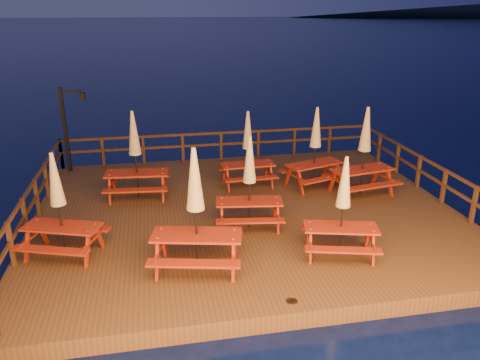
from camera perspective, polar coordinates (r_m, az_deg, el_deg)
The scene contains 13 objects.
ground at distance 13.87m, azimuth 0.75°, elevation -5.11°, with size 500.00×500.00×0.00m, color black.
deck at distance 13.79m, azimuth 0.75°, elevation -4.36°, with size 12.00×10.00×0.40m, color #4B3018.
deck_piles at distance 14.00m, azimuth 0.74°, elevation -6.22°, with size 11.44×9.44×1.40m.
railing at distance 15.05m, azimuth -0.59°, elevation 1.78°, with size 11.80×9.75×1.10m.
lamp_post at distance 17.46m, azimuth -20.14°, elevation 6.69°, with size 0.85×0.18×3.00m.
picnic_table_0 at distance 14.86m, azimuth 14.90°, elevation 3.57°, with size 2.19×1.91×2.77m.
picnic_table_1 at distance 11.04m, azimuth 12.43°, elevation -3.05°, with size 2.02×1.80×2.46m.
picnic_table_2 at distance 12.17m, azimuth 1.16°, elevation -0.14°, with size 1.95×1.69×2.51m.
picnic_table_3 at distance 15.22m, azimuth 9.16°, elevation 4.11°, with size 2.21×2.00×2.63m.
picnic_table_4 at distance 15.11m, azimuth 0.94°, elevation 3.95°, with size 1.78×1.48×2.48m.
picnic_table_5 at distance 10.19m, azimuth -5.43°, elevation -3.44°, with size 2.30×2.03×2.85m.
picnic_table_6 at distance 11.54m, azimuth -21.26°, elevation -2.71°, with size 2.17×1.98×2.55m.
picnic_table_7 at distance 14.44m, azimuth -12.65°, elevation 3.15°, with size 2.04×1.74×2.72m.
Camera 1 is at (-2.53, -12.25, 6.01)m, focal length 35.00 mm.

